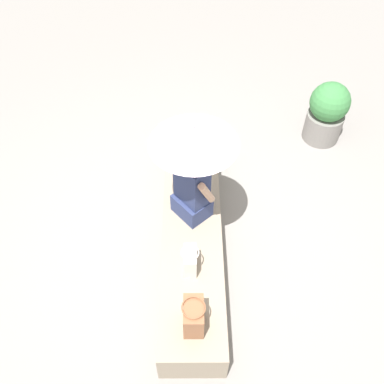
{
  "coord_description": "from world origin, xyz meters",
  "views": [
    {
      "loc": [
        2.62,
        -0.01,
        3.89
      ],
      "look_at": [
        -0.03,
        0.0,
        0.75
      ],
      "focal_mm": 40.21,
      "sensor_mm": 36.0,
      "label": 1
    }
  ],
  "objects_px": {
    "parasol": "(194,136)",
    "magazine": "(193,137)",
    "handbag_black": "(194,316)",
    "person_seated": "(192,187)",
    "planter_near": "(327,112)",
    "tote_bag_canvas": "(190,261)"
  },
  "relations": [
    {
      "from": "parasol",
      "to": "magazine",
      "type": "height_order",
      "value": "parasol"
    },
    {
      "from": "handbag_black",
      "to": "parasol",
      "type": "bearing_deg",
      "value": 179.54
    },
    {
      "from": "person_seated",
      "to": "planter_near",
      "type": "relative_size",
      "value": 1.09
    },
    {
      "from": "person_seated",
      "to": "handbag_black",
      "type": "height_order",
      "value": "person_seated"
    },
    {
      "from": "handbag_black",
      "to": "magazine",
      "type": "height_order",
      "value": "handbag_black"
    },
    {
      "from": "parasol",
      "to": "handbag_black",
      "type": "xyz_separation_m",
      "value": [
        1.22,
        -0.01,
        -0.86
      ]
    },
    {
      "from": "parasol",
      "to": "tote_bag_canvas",
      "type": "xyz_separation_m",
      "value": [
        0.69,
        -0.04,
        -0.88
      ]
    },
    {
      "from": "parasol",
      "to": "tote_bag_canvas",
      "type": "distance_m",
      "value": 1.12
    },
    {
      "from": "parasol",
      "to": "person_seated",
      "type": "bearing_deg",
      "value": -25.75
    },
    {
      "from": "person_seated",
      "to": "planter_near",
      "type": "xyz_separation_m",
      "value": [
        -1.56,
        1.7,
        -0.37
      ]
    },
    {
      "from": "person_seated",
      "to": "tote_bag_canvas",
      "type": "height_order",
      "value": "person_seated"
    },
    {
      "from": "parasol",
      "to": "tote_bag_canvas",
      "type": "height_order",
      "value": "parasol"
    },
    {
      "from": "parasol",
      "to": "tote_bag_canvas",
      "type": "relative_size",
      "value": 4.11
    },
    {
      "from": "magazine",
      "to": "planter_near",
      "type": "xyz_separation_m",
      "value": [
        -0.45,
        1.68,
        0.01
      ]
    },
    {
      "from": "parasol",
      "to": "magazine",
      "type": "distance_m",
      "value": 1.48
    },
    {
      "from": "person_seated",
      "to": "tote_bag_canvas",
      "type": "xyz_separation_m",
      "value": [
        0.66,
        -0.02,
        -0.25
      ]
    },
    {
      "from": "person_seated",
      "to": "planter_near",
      "type": "distance_m",
      "value": 2.34
    },
    {
      "from": "person_seated",
      "to": "handbag_black",
      "type": "relative_size",
      "value": 2.79
    },
    {
      "from": "tote_bag_canvas",
      "to": "planter_near",
      "type": "distance_m",
      "value": 2.81
    },
    {
      "from": "planter_near",
      "to": "tote_bag_canvas",
      "type": "bearing_deg",
      "value": -37.89
    },
    {
      "from": "parasol",
      "to": "magazine",
      "type": "xyz_separation_m",
      "value": [
        -1.08,
        0.0,
        -1.01
      ]
    },
    {
      "from": "handbag_black",
      "to": "magazine",
      "type": "xyz_separation_m",
      "value": [
        -2.3,
        0.01,
        -0.15
      ]
    }
  ]
}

